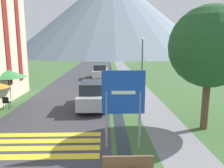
# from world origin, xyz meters

# --- Properties ---
(ground_plane) EXTENTS (160.00, 160.00, 0.00)m
(ground_plane) POSITION_xyz_m (0.00, 20.00, 0.00)
(ground_plane) COLOR #3D6033
(road) EXTENTS (6.40, 60.00, 0.01)m
(road) POSITION_xyz_m (-2.50, 30.00, 0.00)
(road) COLOR #38383D
(road) RESTS_ON ground_plane
(footpath) EXTENTS (2.20, 60.00, 0.01)m
(footpath) POSITION_xyz_m (3.60, 30.00, 0.00)
(footpath) COLOR slate
(footpath) RESTS_ON ground_plane
(drainage_channel) EXTENTS (0.60, 60.00, 0.00)m
(drainage_channel) POSITION_xyz_m (1.20, 30.00, 0.00)
(drainage_channel) COLOR black
(drainage_channel) RESTS_ON ground_plane
(crosswalk_marking) EXTENTS (5.44, 2.54, 0.01)m
(crosswalk_marking) POSITION_xyz_m (-2.50, 4.53, 0.01)
(crosswalk_marking) COLOR yellow
(crosswalk_marking) RESTS_ON ground_plane
(mountain_distant) EXTENTS (82.16, 82.16, 33.49)m
(mountain_distant) POSITION_xyz_m (3.04, 92.08, 16.74)
(mountain_distant) COLOR gray
(mountain_distant) RESTS_ON ground_plane
(road_sign) EXTENTS (1.74, 0.11, 3.27)m
(road_sign) POSITION_xyz_m (1.17, 4.15, 2.11)
(road_sign) COLOR gray
(road_sign) RESTS_ON ground_plane
(parked_car_near) EXTENTS (1.98, 4.46, 1.82)m
(parked_car_near) POSITION_xyz_m (-0.40, 10.18, 0.91)
(parked_car_near) COLOR #B2B2B7
(parked_car_near) RESTS_ON ground_plane
(parked_car_far) EXTENTS (1.89, 4.55, 1.82)m
(parked_car_far) POSITION_xyz_m (-0.28, 23.43, 0.91)
(parked_car_far) COLOR silver
(parked_car_far) RESTS_ON ground_plane
(cafe_chair_far_left) EXTENTS (0.40, 0.40, 0.85)m
(cafe_chair_far_left) POSITION_xyz_m (-6.21, 9.95, 0.51)
(cafe_chair_far_left) COLOR black
(cafe_chair_far_left) RESTS_ON ground_plane
(cafe_umbrella_rear_green) EXTENTS (2.40, 2.40, 2.48)m
(cafe_umbrella_rear_green) POSITION_xyz_m (-6.47, 11.29, 2.22)
(cafe_umbrella_rear_green) COLOR #B7B2A8
(cafe_umbrella_rear_green) RESTS_ON ground_plane
(streetlamp) EXTENTS (0.28, 0.28, 4.83)m
(streetlamp) POSITION_xyz_m (3.47, 13.57, 2.89)
(streetlamp) COLOR #515156
(streetlamp) RESTS_ON ground_plane
(tree_by_path) EXTENTS (3.97, 3.97, 6.16)m
(tree_by_path) POSITION_xyz_m (5.52, 6.20, 4.16)
(tree_by_path) COLOR brown
(tree_by_path) RESTS_ON ground_plane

